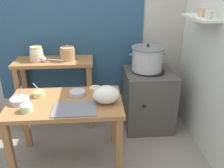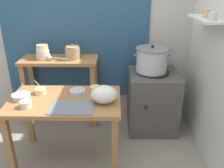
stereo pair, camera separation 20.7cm
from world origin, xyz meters
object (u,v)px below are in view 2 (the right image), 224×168
at_px(bowl_stack_enamel, 43,53).
at_px(prep_table, 65,109).
at_px(steamer_pot, 152,60).
at_px(ladle, 50,57).
at_px(prep_bowl_2, 77,92).
at_px(plastic_bag, 104,94).
at_px(prep_bowl_3, 96,89).
at_px(clay_pot, 73,52).
at_px(prep_bowl_1, 26,104).
at_px(back_shelf_table, 61,75).
at_px(prep_bowl_4, 40,91).
at_px(serving_tray, 72,107).
at_px(stove_block, 152,101).
at_px(prep_bowl_0, 21,96).

bearing_deg(bowl_stack_enamel, prep_table, -61.91).
height_order(prep_table, steamer_pot, steamer_pot).
bearing_deg(ladle, prep_bowl_2, -53.85).
bearing_deg(plastic_bag, prep_bowl_3, 111.29).
xyz_separation_m(clay_pot, prep_bowl_2, (0.14, -0.63, -0.24)).
relative_size(prep_table, prep_bowl_1, 8.24).
bearing_deg(back_shelf_table, plastic_bag, -53.79).
height_order(prep_table, prep_bowl_4, prep_bowl_4).
distance_m(ladle, prep_bowl_3, 0.80).
bearing_deg(clay_pot, serving_tray, -82.26).
xyz_separation_m(ladle, plastic_bag, (0.69, -0.75, -0.13)).
xyz_separation_m(prep_table, back_shelf_table, (-0.21, 0.75, 0.07)).
height_order(stove_block, bowl_stack_enamel, bowl_stack_enamel).
bearing_deg(plastic_bag, back_shelf_table, 126.21).
xyz_separation_m(plastic_bag, prep_bowl_2, (-0.28, 0.19, -0.06)).
bearing_deg(steamer_pot, ladle, 178.07).
distance_m(back_shelf_table, prep_bowl_3, 0.76).
bearing_deg(bowl_stack_enamel, back_shelf_table, 4.39).
xyz_separation_m(prep_table, prep_bowl_3, (0.29, 0.19, 0.14)).
distance_m(prep_bowl_1, prep_bowl_3, 0.72).
bearing_deg(prep_bowl_0, bowl_stack_enamel, 87.40).
xyz_separation_m(stove_block, steamer_pot, (-0.04, 0.02, 0.54)).
height_order(plastic_bag, prep_bowl_2, plastic_bag).
relative_size(ladle, prep_bowl_3, 2.30).
xyz_separation_m(prep_bowl_0, prep_bowl_3, (0.72, 0.19, -0.00)).
bearing_deg(ladle, back_shelf_table, 35.73).
bearing_deg(serving_tray, prep_table, 119.92).
bearing_deg(plastic_bag, prep_bowl_2, 146.41).
relative_size(clay_pot, ladle, 0.67).
distance_m(back_shelf_table, stove_block, 1.23).
relative_size(back_shelf_table, prep_bowl_1, 7.20).
bearing_deg(back_shelf_table, clay_pot, 0.00).
xyz_separation_m(serving_tray, prep_bowl_2, (0.01, 0.29, 0.02)).
xyz_separation_m(ladle, prep_bowl_4, (0.03, -0.56, -0.18)).
relative_size(back_shelf_table, clay_pot, 5.20).
height_order(serving_tray, prep_bowl_0, prep_bowl_0).
bearing_deg(prep_bowl_4, serving_tray, -38.41).
height_order(prep_table, serving_tray, serving_tray).
height_order(ladle, prep_bowl_0, ladle).
distance_m(clay_pot, prep_bowl_3, 0.69).
bearing_deg(prep_bowl_3, ladle, 140.25).
relative_size(stove_block, prep_bowl_0, 4.36).
bearing_deg(bowl_stack_enamel, prep_bowl_2, -50.65).
bearing_deg(clay_pot, prep_bowl_1, -107.74).
distance_m(bowl_stack_enamel, prep_bowl_0, 0.78).
distance_m(steamer_pot, prep_bowl_3, 0.81).
bearing_deg(prep_bowl_3, stove_block, 32.37).
distance_m(prep_table, steamer_pot, 1.18).
relative_size(prep_bowl_0, prep_bowl_3, 1.49).
height_order(stove_block, prep_bowl_4, prep_bowl_4).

